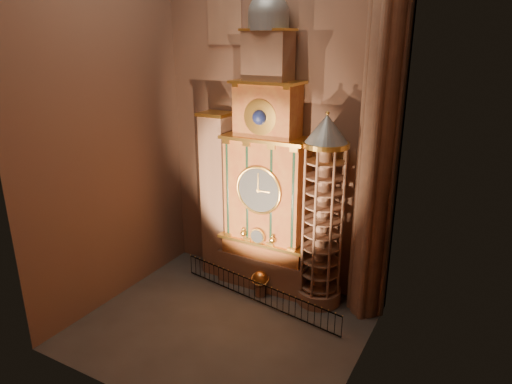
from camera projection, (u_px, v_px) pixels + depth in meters
The scene contains 10 objects.
floor at pixel (222, 326), 23.78m from camera, with size 14.00×14.00×0.00m, color #383330.
wall_back at pixel (276, 100), 25.25m from camera, with size 22.00×22.00×0.00m, color brown.
wall_left at pixel (103, 105), 23.45m from camera, with size 22.00×22.00×0.00m, color brown.
wall_right at pixel (373, 129), 17.08m from camera, with size 22.00×22.00×0.00m, color brown.
astronomical_clock at pixel (267, 179), 25.77m from camera, with size 5.60×2.41×16.70m.
portrait_tower at pixel (217, 195), 27.82m from camera, with size 1.80×1.60×10.20m.
stair_turret at pixel (322, 215), 24.41m from camera, with size 2.50×2.50×10.80m.
gothic_pier at pixel (382, 110), 21.64m from camera, with size 2.04×2.04×22.00m.
celestial_globe at pixel (260, 281), 26.33m from camera, with size 1.29×1.25×1.54m.
iron_railing at pixel (257, 292), 25.67m from camera, with size 10.52×1.86×1.24m.
Camera 1 is at (11.30, -16.95, 14.23)m, focal length 32.00 mm.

